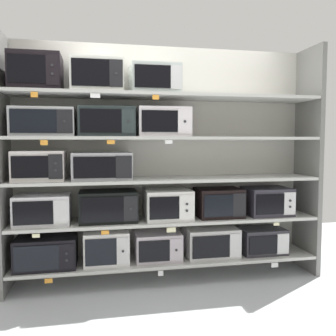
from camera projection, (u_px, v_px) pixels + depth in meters
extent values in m
cube|color=#B2B7BC|center=(193.00, 329.00, 2.76)|extent=(7.05, 6.00, 0.02)
cube|color=beige|center=(163.00, 161.00, 3.91)|extent=(3.25, 0.04, 2.41)
cube|color=slate|center=(3.00, 164.00, 3.35)|extent=(0.05, 0.49, 2.41)
cube|color=slate|center=(308.00, 161.00, 3.95)|extent=(0.05, 0.49, 2.41)
cube|color=beige|center=(168.00, 260.00, 3.73)|extent=(3.05, 0.49, 0.03)
cube|color=black|center=(47.00, 251.00, 3.48)|extent=(0.56, 0.41, 0.29)
cube|color=black|center=(36.00, 258.00, 3.27)|extent=(0.39, 0.01, 0.23)
cube|color=black|center=(67.00, 257.00, 3.32)|extent=(0.14, 0.01, 0.23)
cylinder|color=#262628|center=(67.00, 260.00, 3.31)|extent=(0.02, 0.01, 0.02)
cylinder|color=#262628|center=(67.00, 253.00, 3.31)|extent=(0.02, 0.01, 0.02)
cube|color=silver|center=(106.00, 246.00, 3.59)|extent=(0.43, 0.37, 0.32)
cube|color=black|center=(101.00, 252.00, 3.40)|extent=(0.29, 0.01, 0.25)
cube|color=silver|center=(123.00, 251.00, 3.44)|extent=(0.12, 0.01, 0.26)
cylinder|color=#262628|center=(123.00, 251.00, 3.43)|extent=(0.02, 0.01, 0.02)
cube|color=#BBB0B8|center=(157.00, 246.00, 3.69)|extent=(0.46, 0.34, 0.28)
cube|color=black|center=(154.00, 251.00, 3.51)|extent=(0.30, 0.01, 0.21)
cube|color=#BBB0B8|center=(176.00, 250.00, 3.55)|extent=(0.13, 0.01, 0.22)
cylinder|color=#262628|center=(176.00, 250.00, 3.54)|extent=(0.02, 0.01, 0.02)
cube|color=#BAB8B6|center=(211.00, 241.00, 3.80)|extent=(0.54, 0.37, 0.30)
cube|color=black|center=(211.00, 247.00, 3.61)|extent=(0.39, 0.01, 0.22)
cube|color=silver|center=(235.00, 245.00, 3.66)|extent=(0.12, 0.01, 0.24)
cube|color=#2B292F|center=(261.00, 240.00, 3.91)|extent=(0.47, 0.34, 0.27)
cube|color=black|center=(263.00, 245.00, 3.73)|extent=(0.31, 0.01, 0.19)
cube|color=silver|center=(283.00, 244.00, 3.77)|extent=(0.13, 0.01, 0.21)
cube|color=orange|center=(49.00, 281.00, 3.26)|extent=(0.07, 0.00, 0.04)
cube|color=white|center=(161.00, 273.00, 3.46)|extent=(0.05, 0.00, 0.05)
cube|color=white|center=(275.00, 265.00, 3.69)|extent=(0.07, 0.00, 0.05)
cube|color=beige|center=(168.00, 220.00, 3.70)|extent=(3.05, 0.49, 0.03)
cube|color=silver|center=(43.00, 209.00, 3.45)|extent=(0.51, 0.35, 0.28)
cube|color=black|center=(33.00, 213.00, 3.26)|extent=(0.35, 0.01, 0.21)
cube|color=silver|center=(61.00, 212.00, 3.31)|extent=(0.13, 0.01, 0.22)
cube|color=black|center=(108.00, 206.00, 3.57)|extent=(0.56, 0.37, 0.30)
cube|color=black|center=(102.00, 210.00, 3.37)|extent=(0.39, 0.01, 0.24)
cube|color=black|center=(131.00, 209.00, 3.42)|extent=(0.13, 0.01, 0.24)
cylinder|color=#262628|center=(131.00, 209.00, 3.41)|extent=(0.02, 0.01, 0.02)
cube|color=silver|center=(167.00, 204.00, 3.68)|extent=(0.46, 0.42, 0.30)
cube|color=black|center=(165.00, 208.00, 3.46)|extent=(0.29, 0.01, 0.22)
cube|color=silver|center=(187.00, 207.00, 3.50)|extent=(0.15, 0.01, 0.24)
cylinder|color=#262628|center=(187.00, 211.00, 3.49)|extent=(0.02, 0.01, 0.02)
cylinder|color=#262628|center=(187.00, 204.00, 3.49)|extent=(0.02, 0.01, 0.02)
cube|color=black|center=(218.00, 202.00, 3.79)|extent=(0.46, 0.37, 0.29)
cube|color=black|center=(219.00, 206.00, 3.59)|extent=(0.30, 0.01, 0.22)
cube|color=black|center=(239.00, 205.00, 3.63)|extent=(0.13, 0.01, 0.23)
cube|color=#312E38|center=(267.00, 201.00, 3.89)|extent=(0.46, 0.39, 0.29)
cube|color=black|center=(270.00, 204.00, 3.68)|extent=(0.30, 0.01, 0.21)
cube|color=silver|center=(290.00, 204.00, 3.73)|extent=(0.13, 0.01, 0.23)
cylinder|color=#262628|center=(290.00, 207.00, 3.72)|extent=(0.02, 0.01, 0.02)
cylinder|color=#262628|center=(290.00, 201.00, 3.72)|extent=(0.02, 0.01, 0.02)
cube|color=beige|center=(36.00, 236.00, 3.21)|extent=(0.06, 0.00, 0.03)
cube|color=orange|center=(105.00, 233.00, 3.33)|extent=(0.07, 0.00, 0.04)
cube|color=beige|center=(171.00, 230.00, 3.45)|extent=(0.09, 0.00, 0.05)
cube|color=beige|center=(276.00, 224.00, 3.66)|extent=(0.06, 0.00, 0.03)
cube|color=beige|center=(168.00, 179.00, 3.67)|extent=(3.05, 0.49, 0.03)
cube|color=silver|center=(40.00, 166.00, 3.42)|extent=(0.47, 0.34, 0.28)
cube|color=black|center=(30.00, 167.00, 3.23)|extent=(0.32, 0.01, 0.20)
cube|color=black|center=(56.00, 167.00, 3.27)|extent=(0.12, 0.01, 0.22)
cylinder|color=#262628|center=(56.00, 170.00, 3.27)|extent=(0.02, 0.01, 0.02)
cylinder|color=#262628|center=(55.00, 163.00, 3.26)|extent=(0.02, 0.01, 0.02)
cube|color=#A5A4AB|center=(102.00, 166.00, 3.53)|extent=(0.56, 0.40, 0.26)
cube|color=black|center=(95.00, 167.00, 3.32)|extent=(0.38, 0.01, 0.20)
cube|color=black|center=(124.00, 167.00, 3.37)|extent=(0.15, 0.01, 0.21)
cube|color=beige|center=(168.00, 138.00, 3.64)|extent=(3.05, 0.49, 0.03)
cube|color=#B5B8B9|center=(44.00, 122.00, 3.40)|extent=(0.57, 0.38, 0.26)
cube|color=black|center=(33.00, 121.00, 3.19)|extent=(0.39, 0.01, 0.21)
cube|color=black|center=(65.00, 121.00, 3.24)|extent=(0.14, 0.01, 0.21)
cylinder|color=#262628|center=(65.00, 121.00, 3.23)|extent=(0.02, 0.01, 0.02)
cube|color=#263030|center=(107.00, 122.00, 3.51)|extent=(0.53, 0.35, 0.28)
cube|color=black|center=(101.00, 121.00, 3.32)|extent=(0.38, 0.01, 0.22)
cube|color=#263030|center=(128.00, 121.00, 3.37)|extent=(0.12, 0.01, 0.23)
cylinder|color=#262628|center=(128.00, 121.00, 3.36)|extent=(0.02, 0.01, 0.02)
cube|color=silver|center=(163.00, 122.00, 3.61)|extent=(0.51, 0.39, 0.29)
cube|color=black|center=(160.00, 121.00, 3.41)|extent=(0.34, 0.01, 0.20)
cube|color=silver|center=(185.00, 121.00, 3.45)|extent=(0.13, 0.01, 0.23)
cylinder|color=#262628|center=(185.00, 121.00, 3.44)|extent=(0.02, 0.01, 0.02)
cube|color=orange|center=(44.00, 143.00, 3.17)|extent=(0.06, 0.00, 0.04)
cube|color=orange|center=(111.00, 142.00, 3.28)|extent=(0.07, 0.00, 0.04)
cube|color=white|center=(169.00, 142.00, 3.39)|extent=(0.07, 0.00, 0.03)
cube|color=beige|center=(168.00, 96.00, 3.60)|extent=(3.05, 0.49, 0.03)
cube|color=black|center=(36.00, 73.00, 3.35)|extent=(0.45, 0.39, 0.34)
cube|color=black|center=(27.00, 69.00, 3.14)|extent=(0.32, 0.01, 0.24)
cube|color=black|center=(52.00, 70.00, 3.19)|extent=(0.11, 0.01, 0.27)
cylinder|color=#262628|center=(52.00, 74.00, 3.18)|extent=(0.02, 0.01, 0.02)
cylinder|color=#262628|center=(52.00, 65.00, 3.18)|extent=(0.02, 0.01, 0.02)
cube|color=silver|center=(97.00, 77.00, 3.46)|extent=(0.48, 0.42, 0.31)
cube|color=black|center=(91.00, 72.00, 3.24)|extent=(0.33, 0.01, 0.24)
cube|color=black|center=(116.00, 73.00, 3.28)|extent=(0.12, 0.01, 0.25)
cylinder|color=#262628|center=(116.00, 73.00, 3.27)|extent=(0.02, 0.01, 0.02)
cube|color=#B2BDB9|center=(154.00, 80.00, 3.57)|extent=(0.47, 0.42, 0.28)
cube|color=black|center=(153.00, 76.00, 3.35)|extent=(0.34, 0.01, 0.21)
cube|color=silver|center=(176.00, 77.00, 3.39)|extent=(0.11, 0.01, 0.22)
cube|color=orange|center=(34.00, 95.00, 3.13)|extent=(0.06, 0.00, 0.05)
cube|color=white|center=(95.00, 96.00, 3.23)|extent=(0.09, 0.00, 0.04)
cube|color=orange|center=(156.00, 97.00, 3.33)|extent=(0.06, 0.00, 0.04)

